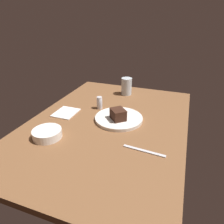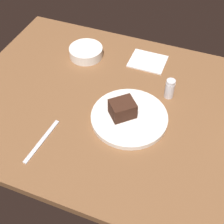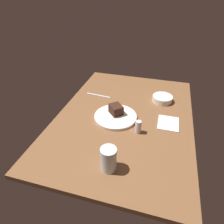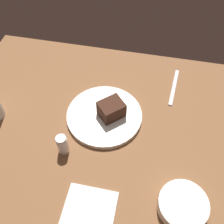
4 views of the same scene
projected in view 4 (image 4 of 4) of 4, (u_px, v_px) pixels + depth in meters
The scene contains 7 objects.
dining_table at pixel (113, 133), 92.71cm from camera, with size 120.00×84.00×3.00cm, color brown.
dessert_plate at pixel (104, 116), 94.29cm from camera, with size 26.72×26.72×1.78cm, color white.
chocolate_cake_slice at pixel (111, 109), 91.17cm from camera, with size 8.16×6.83×5.87cm, color #381E14.
salt_shaker at pixel (62, 145), 83.74cm from camera, with size 3.49×3.49×7.79cm.
side_bowl at pixel (183, 206), 73.98cm from camera, with size 14.00×14.00×4.10cm, color white.
butter_knife at pixel (174, 87), 103.44cm from camera, with size 19.00×1.40×0.50cm, color silver.
folded_napkin at pixel (90, 208), 75.25cm from camera, with size 14.66×12.33×0.60cm, color white.
Camera 4 is at (-9.82, 49.06, 79.90)cm, focal length 42.41 mm.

